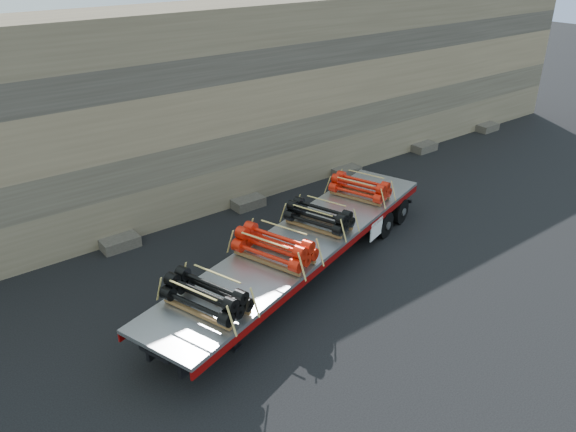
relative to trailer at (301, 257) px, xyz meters
name	(u,v)px	position (x,y,z in m)	size (l,w,h in m)	color
ground	(282,279)	(-0.64, 0.12, -0.58)	(120.00, 120.00, 0.00)	black
rock_wall	(168,114)	(-0.64, 6.62, 2.92)	(44.00, 3.00, 7.00)	#7A6B54
trailer	(301,257)	(0.00, 0.00, 0.00)	(11.69, 2.25, 1.17)	#B2B4BA
bundle_front	(206,296)	(-3.90, -1.26, 0.95)	(1.02, 2.04, 0.72)	black
bundle_midfront	(274,247)	(-1.29, -0.41, 0.97)	(1.08, 2.15, 0.76)	red
bundle_midrear	(319,217)	(0.92, 0.30, 0.93)	(0.97, 1.93, 0.68)	black
bundle_rear	(360,188)	(3.42, 1.10, 0.92)	(0.95, 1.90, 0.67)	red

